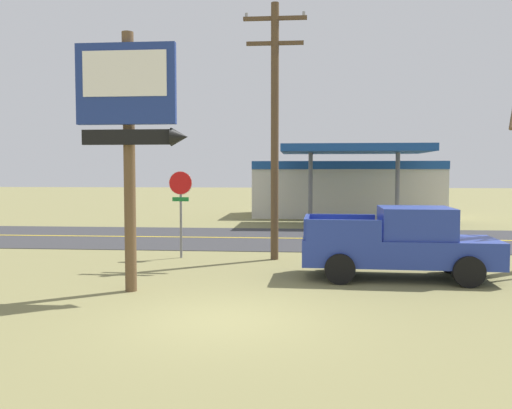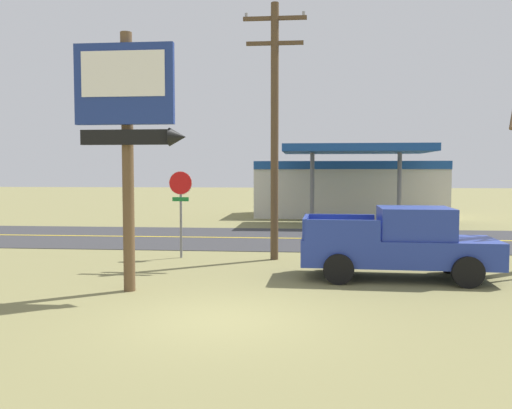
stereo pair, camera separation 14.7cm
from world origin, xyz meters
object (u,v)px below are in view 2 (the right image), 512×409
motel_sign (128,117)px  gas_station (348,187)px  pickup_blue_parked_on_lawn (400,244)px  stop_sign (181,198)px  utility_pole (275,123)px

motel_sign → gas_station: (6.98, 23.23, -2.29)m
gas_station → pickup_blue_parked_on_lawn: (-0.17, -20.93, -0.98)m
gas_station → pickup_blue_parked_on_lawn: bearing=-90.5°
motel_sign → stop_sign: (0.01, 5.22, -2.21)m
motel_sign → stop_sign: 5.67m
stop_sign → gas_station: 19.31m
motel_sign → gas_station: bearing=73.3°
motel_sign → pickup_blue_parked_on_lawn: 7.90m
pickup_blue_parked_on_lawn → stop_sign: bearing=156.8°
stop_sign → gas_station: gas_station is taller
utility_pole → gas_station: (3.78, 18.06, -2.59)m
pickup_blue_parked_on_lawn → gas_station: bearing=89.5°
gas_station → pickup_blue_parked_on_lawn: 20.95m
stop_sign → gas_station: bearing=68.8°
gas_station → motel_sign: bearing=-106.7°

